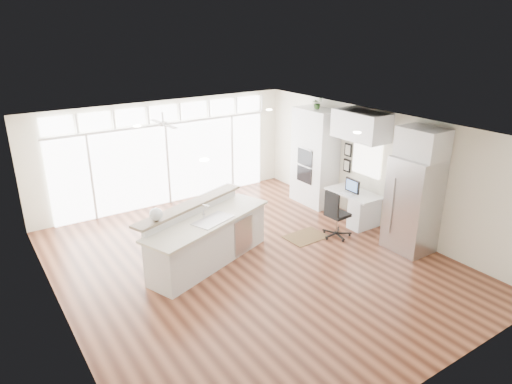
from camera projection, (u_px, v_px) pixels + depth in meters
floor at (251, 263)px, 9.14m from camera, size 7.00×8.00×0.02m
ceiling at (250, 130)px, 8.19m from camera, size 7.00×8.00×0.02m
wall_back at (166, 153)px, 11.78m from camera, size 7.00×0.04×2.70m
wall_front at (430, 300)px, 5.56m from camera, size 7.00×0.04×2.70m
wall_left at (55, 248)px, 6.84m from camera, size 0.04×8.00×2.70m
wall_right at (377, 169)px, 10.49m from camera, size 0.04×8.00×2.70m
glass_wall at (167, 164)px, 11.83m from camera, size 5.80×0.06×2.08m
transom_row at (164, 113)px, 11.37m from camera, size 5.90×0.06×0.40m
desk_window at (367, 158)px, 10.64m from camera, size 0.04×0.85×0.85m
ceiling_fan at (163, 119)px, 10.19m from camera, size 1.16×1.16×0.32m
recessed_lights at (244, 129)px, 8.36m from camera, size 3.40×3.00×0.02m
oven_cabinet at (315, 157)px, 11.76m from camera, size 0.64×1.20×2.50m
desk_nook at (353, 207)px, 10.88m from camera, size 0.72×1.30×0.76m
upper_cabinets at (361, 125)px, 10.20m from camera, size 0.64×1.30×0.64m
refrigerator at (413, 205)px, 9.36m from camera, size 0.76×0.90×2.00m
fridge_cabinet at (423, 143)px, 8.94m from camera, size 0.64×0.90×0.60m
framed_photos at (348, 158)px, 11.17m from camera, size 0.06×0.22×0.80m
kitchen_island at (209, 236)px, 8.96m from camera, size 3.10×2.04×1.15m
rug at (306, 237)px, 10.23m from camera, size 0.94×0.69×0.01m
office_chair at (338, 214)px, 10.07m from camera, size 0.60×0.55×1.09m
fishbowl at (156, 214)px, 8.21m from camera, size 0.28×0.28×0.24m
monitor at (352, 186)px, 10.64m from camera, size 0.08×0.43×0.36m
keyboard at (347, 194)px, 10.61m from camera, size 0.14×0.33×0.02m
potted_plant at (317, 104)px, 11.28m from camera, size 0.29×0.32×0.22m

